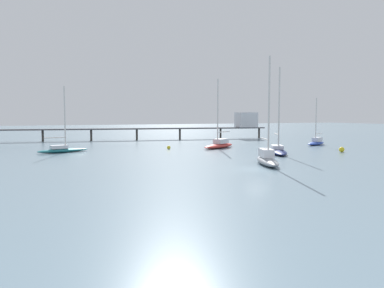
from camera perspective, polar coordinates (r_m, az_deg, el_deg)
The scene contains 9 objects.
ground_plane at distance 41.83m, azimuth 9.88°, elevation -3.86°, with size 400.00×400.00×0.00m, color slate.
pier at distance 93.92m, azimuth 2.02°, elevation 3.17°, with size 65.36×12.89×6.68m.
sailboat_teal at distance 63.37m, azimuth -19.19°, elevation -0.66°, with size 8.37×4.14×10.63m.
sailboat_navy at distance 59.56m, azimuth 12.98°, elevation -0.77°, with size 6.57×9.73×13.27m.
sailboat_blue at distance 78.83m, azimuth 18.47°, elevation 0.34°, with size 6.71×4.66×9.40m.
sailboat_red at distance 68.09m, azimuth 4.19°, elevation 0.01°, with size 9.03×7.08×12.46m.
sailboat_gray at distance 45.79m, azimuth 11.41°, elevation -2.07°, with size 4.65×8.21×12.88m.
mooring_buoy_mid at distance 65.64m, azimuth -3.58°, elevation -0.53°, with size 0.63×0.63×0.63m, color yellow.
mooring_buoy_inner at distance 65.03m, azimuth 21.91°, elevation -0.79°, with size 0.85×0.85×0.85m, color yellow.
Camera 1 is at (-22.36, -34.84, 5.98)m, focal length 34.89 mm.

